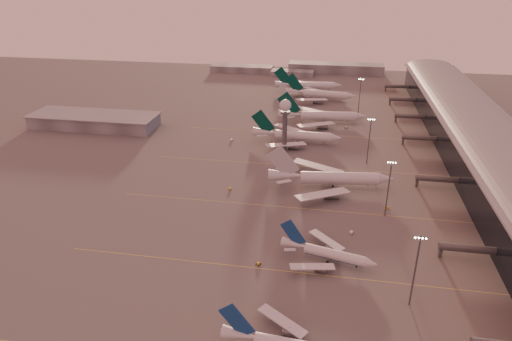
# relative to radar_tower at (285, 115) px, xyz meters

# --- Properties ---
(ground) EXTENTS (700.00, 700.00, 0.00)m
(ground) POSITION_rel_radar_tower_xyz_m (-5.00, -120.00, -20.95)
(ground) COLOR #575455
(ground) RESTS_ON ground
(taxiway_markings) EXTENTS (180.00, 185.25, 0.02)m
(taxiway_markings) POSITION_rel_radar_tower_xyz_m (25.00, -64.00, -20.94)
(taxiway_markings) COLOR #D4CB4B
(taxiway_markings) RESTS_ON ground
(terminal) EXTENTS (57.00, 362.00, 23.04)m
(terminal) POSITION_rel_radar_tower_xyz_m (102.88, -9.91, -10.43)
(terminal) COLOR black
(terminal) RESTS_ON ground
(hangar) EXTENTS (82.00, 27.00, 8.50)m
(hangar) POSITION_rel_radar_tower_xyz_m (-125.00, 20.00, -16.63)
(hangar) COLOR slate
(hangar) RESTS_ON ground
(radar_tower) EXTENTS (6.40, 6.40, 31.10)m
(radar_tower) POSITION_rel_radar_tower_xyz_m (0.00, 0.00, 0.00)
(radar_tower) COLOR #4E5155
(radar_tower) RESTS_ON ground
(mast_a) EXTENTS (3.60, 0.56, 25.00)m
(mast_a) POSITION_rel_radar_tower_xyz_m (53.00, -120.00, -7.21)
(mast_a) COLOR #4E5155
(mast_a) RESTS_ON ground
(mast_b) EXTENTS (3.60, 0.56, 25.00)m
(mast_b) POSITION_rel_radar_tower_xyz_m (50.00, -65.00, -7.21)
(mast_b) COLOR #4E5155
(mast_b) RESTS_ON ground
(mast_c) EXTENTS (3.60, 0.56, 25.00)m
(mast_c) POSITION_rel_radar_tower_xyz_m (45.00, -10.00, -7.21)
(mast_c) COLOR #4E5155
(mast_c) RESTS_ON ground
(mast_d) EXTENTS (3.60, 0.56, 25.00)m
(mast_d) POSITION_rel_radar_tower_xyz_m (43.00, 80.00, -7.21)
(mast_d) COLOR #4E5155
(mast_d) RESTS_ON ground
(distant_horizon) EXTENTS (165.00, 37.50, 9.00)m
(distant_horizon) POSITION_rel_radar_tower_xyz_m (-2.38, 205.14, -17.06)
(distant_horizon) COLOR slate
(distant_horizon) RESTS_ON ground
(narrowbody_mid) EXTENTS (34.45, 27.17, 13.69)m
(narrowbody_mid) POSITION_rel_radar_tower_xyz_m (27.25, -101.74, -18.18)
(narrowbody_mid) COLOR silver
(narrowbody_mid) RESTS_ON ground
(widebody_white) EXTENTS (58.80, 46.85, 20.72)m
(widebody_white) POSITION_rel_radar_tower_xyz_m (26.87, -42.43, -17.36)
(widebody_white) COLOR silver
(widebody_white) RESTS_ON ground
(greentail_a) EXTENTS (52.65, 42.52, 19.12)m
(greentail_a) POSITION_rel_radar_tower_xyz_m (5.65, 13.58, -17.57)
(greentail_a) COLOR silver
(greentail_a) RESTS_ON ground
(greentail_b) EXTENTS (57.98, 46.57, 21.10)m
(greentail_b) POSITION_rel_radar_tower_xyz_m (18.78, 52.66, -17.22)
(greentail_b) COLOR silver
(greentail_b) RESTS_ON ground
(greentail_c) EXTENTS (54.87, 44.17, 19.93)m
(greentail_c) POSITION_rel_radar_tower_xyz_m (15.15, 109.27, -17.43)
(greentail_c) COLOR silver
(greentail_c) RESTS_ON ground
(greentail_d) EXTENTS (55.51, 44.51, 20.26)m
(greentail_d) POSITION_rel_radar_tower_xyz_m (4.11, 134.96, -17.37)
(greentail_d) COLOR silver
(greentail_d) RESTS_ON ground
(gsv_tug_mid) EXTENTS (3.76, 3.30, 0.92)m
(gsv_tug_mid) POSITION_rel_radar_tower_xyz_m (3.78, -108.17, -20.47)
(gsv_tug_mid) COLOR gold
(gsv_tug_mid) RESTS_ON ground
(gsv_truck_b) EXTENTS (6.33, 3.53, 2.42)m
(gsv_truck_b) POSITION_rel_radar_tower_xyz_m (36.44, -82.11, -19.72)
(gsv_truck_b) COLOR white
(gsv_truck_b) RESTS_ON ground
(gsv_truck_c) EXTENTS (5.50, 3.80, 2.10)m
(gsv_truck_c) POSITION_rel_radar_tower_xyz_m (-18.77, -52.89, -19.88)
(gsv_truck_c) COLOR gold
(gsv_truck_c) RESTS_ON ground
(gsv_catering_b) EXTENTS (5.27, 2.95, 4.10)m
(gsv_catering_b) POSITION_rel_radar_tower_xyz_m (51.74, -59.17, -18.90)
(gsv_catering_b) COLOR gold
(gsv_catering_b) RESTS_ON ground
(gsv_tug_far) EXTENTS (3.43, 3.46, 0.87)m
(gsv_tug_far) POSITION_rel_radar_tower_xyz_m (17.90, -16.80, -20.50)
(gsv_tug_far) COLOR slate
(gsv_tug_far) RESTS_ON ground
(gsv_truck_d) EXTENTS (4.47, 6.39, 2.44)m
(gsv_truck_d) POSITION_rel_radar_tower_xyz_m (-32.50, 10.72, -19.71)
(gsv_truck_d) COLOR white
(gsv_truck_d) RESTS_ON ground
(gsv_tug_hangar) EXTENTS (4.00, 2.62, 1.09)m
(gsv_tug_hangar) POSITION_rel_radar_tower_xyz_m (34.44, 44.85, -20.39)
(gsv_tug_hangar) COLOR white
(gsv_tug_hangar) RESTS_ON ground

